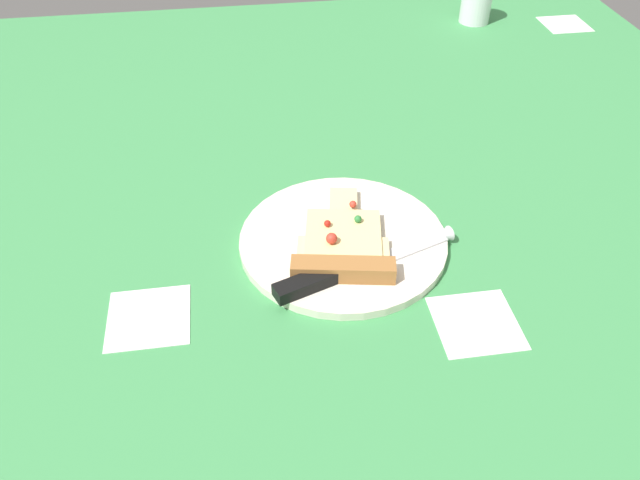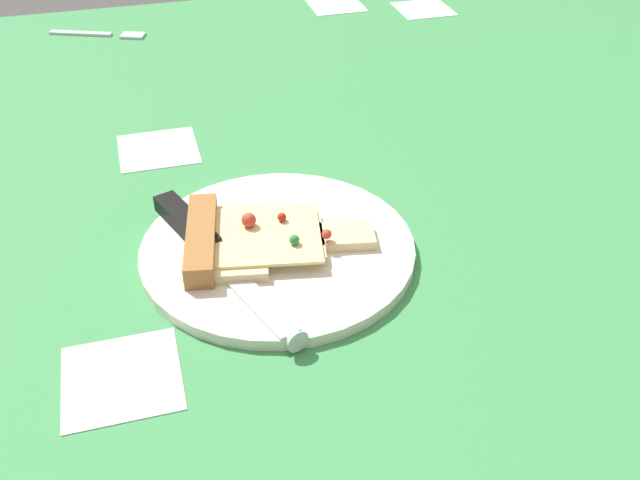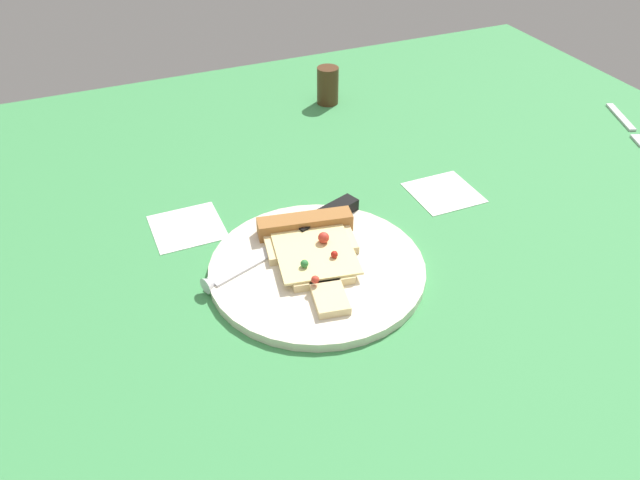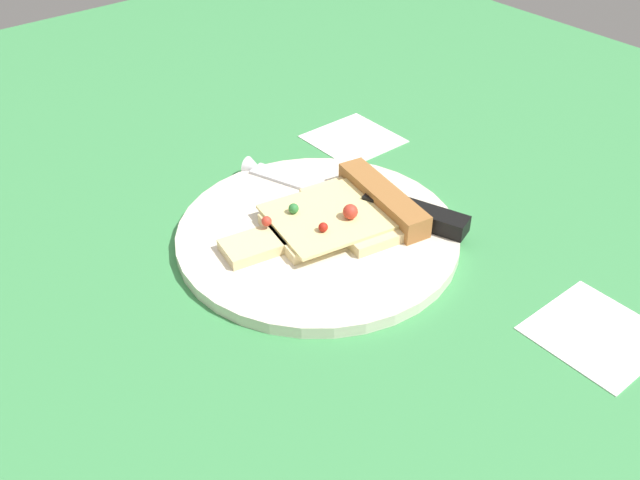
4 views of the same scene
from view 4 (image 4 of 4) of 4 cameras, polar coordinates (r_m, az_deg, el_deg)
The scene contains 4 objects.
ground_plane at distance 60.50cm, azimuth -5.62°, elevation -5.15°, with size 148.25×148.25×3.00cm.
plate at distance 64.41cm, azimuth -0.19°, elevation 0.44°, with size 25.79×25.79×1.13cm, color silver.
pizza_slice at distance 64.68cm, azimuth 1.84°, elevation 2.07°, with size 12.64×18.52×2.68cm.
knife at distance 66.99cm, azimuth 4.14°, elevation 3.16°, with size 23.28×10.16×2.45cm.
Camera 4 is at (38.20, -23.86, 38.92)cm, focal length 39.47 mm.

